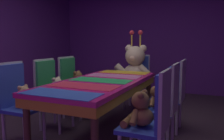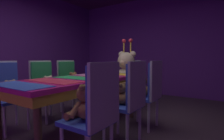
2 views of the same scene
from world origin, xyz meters
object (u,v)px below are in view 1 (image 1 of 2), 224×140
(teddy_right_0, at_px, (140,111))
(chair_right_1, at_px, (168,97))
(throne_chair, at_px, (138,76))
(teddy_left_1, at_px, (57,89))
(chair_left_0, at_px, (15,95))
(teddy_right_1, at_px, (155,98))
(king_teddy_bear, at_px, (135,67))
(chair_left_1, at_px, (49,87))
(teddy_left_2, at_px, (78,82))
(chair_right_0, at_px, (156,113))
(chair_right_2, at_px, (177,88))
(teddy_left_0, at_px, (24,98))
(teddy_right_2, at_px, (166,88))
(banquet_table, at_px, (101,87))
(chair_left_2, at_px, (71,80))

(teddy_right_0, relative_size, chair_right_1, 0.36)
(throne_chair, bearing_deg, teddy_left_1, -23.95)
(chair_left_0, distance_m, throne_chair, 2.29)
(teddy_right_1, xyz_separation_m, king_teddy_bear, (-0.70, 1.35, 0.20))
(chair_left_0, bearing_deg, chair_left_1, 86.95)
(teddy_left_2, xyz_separation_m, throne_chair, (0.70, 0.96, 0.01))
(chair_left_1, relative_size, chair_right_0, 1.00)
(king_teddy_bear, bearing_deg, teddy_right_0, 19.48)
(chair_left_0, relative_size, teddy_left_1, 3.32)
(king_teddy_bear, bearing_deg, teddy_left_2, -41.49)
(chair_right_0, bearing_deg, chair_right_2, -89.82)
(chair_right_1, bearing_deg, chair_right_0, 91.27)
(teddy_left_2, height_order, teddy_right_1, teddy_left_2)
(chair_left_0, height_order, teddy_right_0, chair_left_0)
(teddy_right_1, height_order, chair_right_2, chair_right_2)
(teddy_left_2, relative_size, chair_right_1, 0.32)
(teddy_left_1, distance_m, king_teddy_bear, 1.53)
(chair_left_0, relative_size, teddy_left_0, 3.52)
(teddy_right_0, relative_size, teddy_right_2, 1.04)
(chair_right_1, bearing_deg, teddy_right_0, 78.45)
(teddy_right_0, bearing_deg, chair_right_1, -101.55)
(teddy_left_2, distance_m, chair_right_0, 1.97)
(chair_left_1, relative_size, throne_chair, 1.00)
(chair_right_2, height_order, teddy_right_2, chair_right_2)
(teddy_left_2, height_order, king_teddy_bear, king_teddy_bear)
(teddy_left_1, xyz_separation_m, teddy_right_2, (1.39, 0.59, 0.02))
(banquet_table, height_order, chair_left_0, chair_left_0)
(chair_right_0, xyz_separation_m, chair_right_1, (-0.01, 0.65, 0.00))
(teddy_right_2, height_order, throne_chair, throne_chair)
(banquet_table, distance_m, chair_right_1, 0.84)
(chair_right_0, relative_size, chair_right_1, 1.00)
(chair_right_1, xyz_separation_m, king_teddy_bear, (-0.84, 1.35, 0.17))
(teddy_right_0, distance_m, chair_right_2, 1.24)
(throne_chair, height_order, king_teddy_bear, king_teddy_bear)
(teddy_right_2, distance_m, king_teddy_bear, 1.06)
(teddy_left_0, bearing_deg, teddy_right_2, 39.81)
(teddy_right_2, bearing_deg, chair_left_0, 37.14)
(teddy_right_1, bearing_deg, chair_left_1, 0.36)
(chair_right_0, bearing_deg, chair_left_0, -1.62)
(chair_left_1, distance_m, teddy_left_1, 0.14)
(chair_left_1, xyz_separation_m, chair_left_2, (-0.02, 0.57, 0.00))
(banquet_table, distance_m, teddy_right_2, 0.93)
(teddy_right_2, distance_m, throne_chair, 1.18)
(chair_right_1, bearing_deg, chair_right_2, -91.04)
(chair_right_1, bearing_deg, chair_left_1, 0.33)
(teddy_left_0, relative_size, throne_chair, 0.28)
(chair_right_2, bearing_deg, teddy_right_0, 83.36)
(teddy_left_1, xyz_separation_m, teddy_right_0, (1.39, -0.64, 0.02))
(chair_left_2, relative_size, chair_right_1, 1.00)
(teddy_left_2, xyz_separation_m, chair_right_1, (1.54, -0.56, 0.01))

